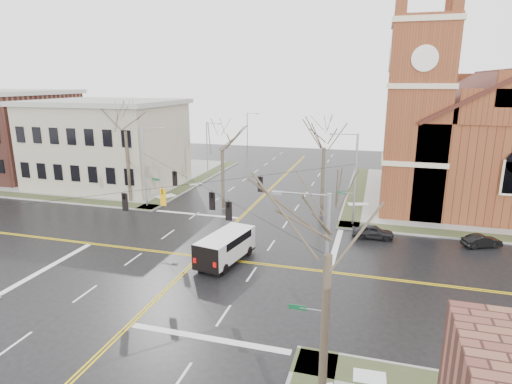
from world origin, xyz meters
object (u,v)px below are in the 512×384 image
(church, at_px, (481,130))
(signal_pole_se, at_px, (322,279))
(tree_ne, at_px, (324,143))
(streetlight_north_a, at_px, (208,147))
(cargo_van, at_px, (227,245))
(parked_car_b, at_px, (482,241))
(tree_se, at_px, (329,243))
(tree_nw_far, at_px, (125,126))
(parked_car_a, at_px, (373,232))
(streetlight_north_b, at_px, (248,132))
(signal_pole_ne, at_px, (353,177))
(tree_nw_near, at_px, (222,146))
(signal_pole_nw, at_px, (146,164))

(church, xyz_separation_m, signal_pole_se, (-13.44, -36.28, -3.48))
(tree_ne, bearing_deg, streetlight_north_a, 142.80)
(signal_pole_se, xyz_separation_m, cargo_van, (-8.90, 11.38, -3.60))
(parked_car_b, distance_m, tree_se, 26.53)
(signal_pole_se, height_order, cargo_van, signal_pole_se)
(streetlight_north_a, relative_size, cargo_van, 1.26)
(streetlight_north_a, height_order, tree_ne, tree_ne)
(parked_car_b, relative_size, tree_nw_far, 0.27)
(parked_car_b, bearing_deg, tree_nw_far, 58.86)
(tree_se, bearing_deg, streetlight_north_a, 117.96)
(parked_car_a, bearing_deg, streetlight_north_b, 27.06)
(tree_ne, bearing_deg, tree_se, -82.38)
(signal_pole_se, relative_size, parked_car_b, 2.71)
(streetlight_north_a, bearing_deg, signal_pole_ne, -36.90)
(streetlight_north_a, bearing_deg, tree_nw_near, -62.25)
(signal_pole_se, height_order, tree_nw_far, tree_nw_far)
(signal_pole_nw, relative_size, cargo_van, 1.42)
(parked_car_a, xyz_separation_m, tree_ne, (-5.40, 5.49, 7.16))
(signal_pole_nw, height_order, tree_nw_near, tree_nw_near)
(cargo_van, xyz_separation_m, parked_car_a, (11.06, 8.42, -0.72))
(streetlight_north_a, distance_m, tree_nw_near, 16.99)
(tree_ne, bearing_deg, signal_pole_se, -82.69)
(streetlight_north_a, relative_size, tree_nw_far, 0.64)
(parked_car_a, relative_size, parked_car_b, 1.12)
(signal_pole_ne, height_order, tree_ne, tree_ne)
(signal_pole_ne, distance_m, parked_car_b, 12.45)
(tree_nw_near, distance_m, tree_ne, 10.96)
(tree_nw_far, bearing_deg, church, 16.95)
(cargo_van, relative_size, parked_car_a, 1.70)
(signal_pole_nw, height_order, parked_car_b, signal_pole_nw)
(church, distance_m, tree_ne, 20.00)
(church, xyz_separation_m, streetlight_north_a, (-35.42, 3.22, -3.97))
(church, xyz_separation_m, signal_pole_nw, (-36.09, -13.28, -3.48))
(tree_se, bearing_deg, tree_ne, 97.62)
(streetlight_north_a, bearing_deg, signal_pole_se, -60.91)
(signal_pole_ne, relative_size, parked_car_a, 2.42)
(tree_nw_near, bearing_deg, parked_car_b, -9.90)
(parked_car_b, xyz_separation_m, tree_se, (-10.78, -23.10, 7.37))
(cargo_van, xyz_separation_m, tree_ne, (5.66, 13.91, 6.44))
(church, relative_size, signal_pole_se, 3.06)
(church, height_order, parked_car_a, church)
(parked_car_a, bearing_deg, tree_se, 171.65)
(streetlight_north_a, distance_m, parked_car_a, 31.39)
(streetlight_north_a, distance_m, cargo_van, 31.17)
(signal_pole_ne, distance_m, tree_se, 26.06)
(signal_pole_nw, relative_size, tree_nw_near, 0.91)
(signal_pole_nw, relative_size, parked_car_a, 2.42)
(signal_pole_ne, distance_m, signal_pole_se, 23.00)
(church, xyz_separation_m, cargo_van, (-22.34, -24.90, -7.08))
(church, bearing_deg, streetlight_north_b, 146.75)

